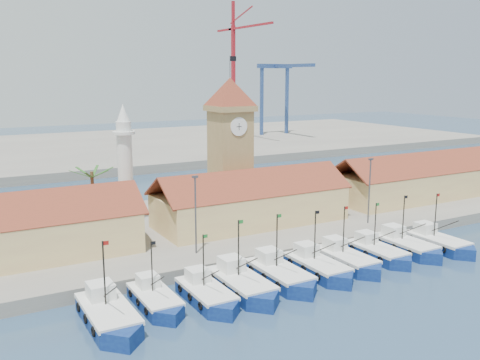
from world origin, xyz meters
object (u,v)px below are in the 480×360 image
boat_0 (109,317)px  clock_tower (230,143)px  minaret (125,164)px  boat_5 (319,268)px

boat_0 → clock_tower: (24.97, 24.09, 11.14)m
boat_0 → minaret: bearing=69.1°
boat_5 → clock_tower: bearing=86.2°
minaret → boat_5: bearing=-62.0°
boat_0 → boat_5: size_ratio=1.06×
boat_5 → minaret: 30.03m
boat_5 → minaret: bearing=118.0°
boat_5 → clock_tower: clock_tower is taller
clock_tower → boat_5: bearing=-93.8°
boat_5 → clock_tower: (1.54, 23.30, 11.19)m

